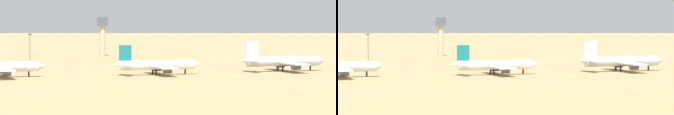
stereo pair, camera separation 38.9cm
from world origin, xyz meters
The scene contains 5 objects.
ground centered at (0.00, 0.00, 0.00)m, with size 4000.00×4000.00×0.00m, color tan.
parked_jet_teal_3 centered at (-25.20, 13.68, 3.72)m, with size 34.34×28.94×11.34m.
parked_jet_white_4 centered at (27.70, 21.85, 4.02)m, with size 37.11×31.29×12.25m.
control_tower centered at (-24.00, 158.56, 12.64)m, with size 5.20×5.20×20.95m.
light_pole_east centered at (-64.31, 132.87, 7.61)m, with size 1.80×0.50×12.90m.
Camera 1 is at (-93.31, -305.16, 23.27)m, focal length 93.40 mm.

